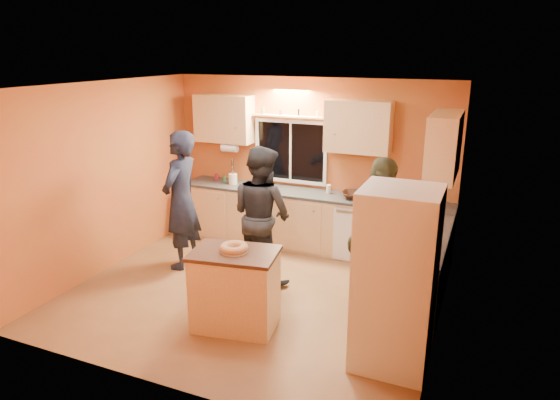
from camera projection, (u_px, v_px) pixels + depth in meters
The scene contains 14 objects.
ground at pixel (255, 292), 6.41m from camera, with size 4.50×4.50×0.00m, color brown.
room_shell at pixel (276, 164), 6.25m from camera, with size 4.54×4.04×2.61m.
back_counter at pixel (302, 219), 7.77m from camera, with size 4.23×0.62×0.90m.
right_counter at pixel (418, 270), 5.99m from camera, with size 0.62×1.84×0.90m.
refrigerator at pixel (396, 280), 4.73m from camera, with size 0.72×0.70×1.80m, color silver.
island at pixel (235, 289), 5.51m from camera, with size 1.02×0.77×0.90m.
bundt_pastry at pixel (234, 248), 5.37m from camera, with size 0.31×0.31×0.09m, color #BD7D4D.
person_left at pixel (181, 200), 6.94m from camera, with size 0.71×0.47×1.95m, color black.
person_center at pixel (262, 215), 6.54m from camera, with size 0.89×0.69×1.83m, color black.
person_right at pixel (378, 235), 5.78m from camera, with size 1.09×0.45×1.85m, color #393C26.
mixing_bowl at pixel (355, 195), 7.31m from camera, with size 0.37×0.37×0.09m, color black.
utensil_crock at pixel (233, 179), 8.06m from camera, with size 0.14×0.14×0.17m, color #F0E6C9.
potted_plant at pixel (416, 223), 5.82m from camera, with size 0.26×0.23×0.29m, color gray.
red_box at pixel (429, 225), 6.11m from camera, with size 0.16×0.12×0.07m, color #A61930.
Camera 1 is at (2.56, -5.20, 3.00)m, focal length 32.00 mm.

